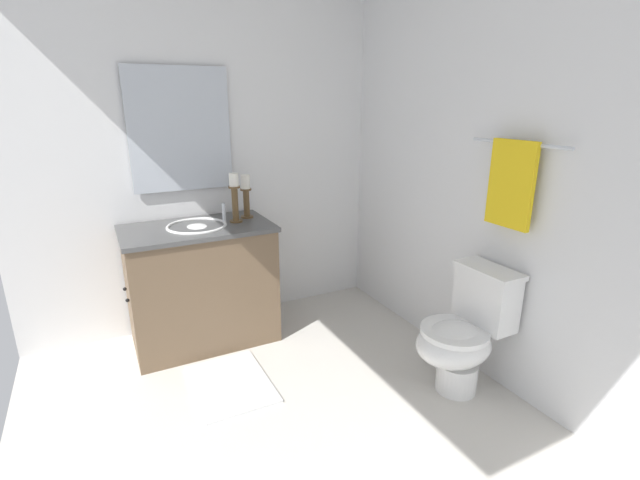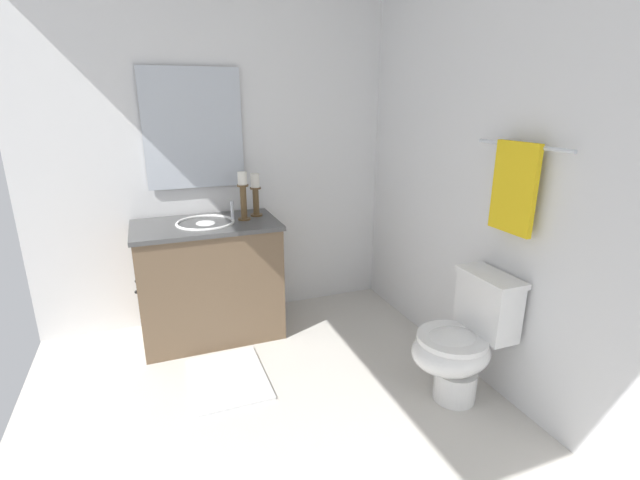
# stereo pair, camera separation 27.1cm
# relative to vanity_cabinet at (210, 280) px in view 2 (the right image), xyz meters

# --- Properties ---
(floor) EXTENTS (3.05, 2.67, 0.02)m
(floor) POSITION_rel_vanity_cabinet_xyz_m (1.20, 0.15, -0.44)
(floor) COLOR beige
(floor) RESTS_ON ground
(wall_back) EXTENTS (3.05, 0.04, 2.45)m
(wall_back) POSITION_rel_vanity_cabinet_xyz_m (1.20, 1.49, 0.80)
(wall_back) COLOR white
(wall_back) RESTS_ON ground
(wall_left) EXTENTS (0.04, 2.67, 2.45)m
(wall_left) POSITION_rel_vanity_cabinet_xyz_m (-0.33, 0.15, 0.80)
(wall_left) COLOR white
(wall_left) RESTS_ON ground
(vanity_cabinet) EXTENTS (0.58, 0.99, 0.85)m
(vanity_cabinet) POSITION_rel_vanity_cabinet_xyz_m (0.00, 0.00, 0.00)
(vanity_cabinet) COLOR brown
(vanity_cabinet) RESTS_ON ground
(sink_basin) EXTENTS (0.40, 0.40, 0.24)m
(sink_basin) POSITION_rel_vanity_cabinet_xyz_m (0.00, 0.00, 0.38)
(sink_basin) COLOR white
(sink_basin) RESTS_ON vanity_cabinet
(mirror) EXTENTS (0.02, 0.68, 0.83)m
(mirror) POSITION_rel_vanity_cabinet_xyz_m (-0.28, 0.00, 1.04)
(mirror) COLOR silver
(candle_holder_tall) EXTENTS (0.09, 0.09, 0.31)m
(candle_holder_tall) POSITION_rel_vanity_cabinet_xyz_m (-0.08, 0.38, 0.59)
(candle_holder_tall) COLOR brown
(candle_holder_tall) RESTS_ON vanity_cabinet
(candle_holder_short) EXTENTS (0.09, 0.09, 0.34)m
(candle_holder_short) POSITION_rel_vanity_cabinet_xyz_m (0.00, 0.27, 0.60)
(candle_holder_short) COLOR brown
(candle_holder_short) RESTS_ON vanity_cabinet
(toilet) EXTENTS (0.39, 0.54, 0.75)m
(toilet) POSITION_rel_vanity_cabinet_xyz_m (1.28, 1.21, -0.06)
(toilet) COLOR white
(toilet) RESTS_ON ground
(towel_bar) EXTENTS (0.62, 0.02, 0.02)m
(towel_bar) POSITION_rel_vanity_cabinet_xyz_m (1.31, 1.43, 1.02)
(towel_bar) COLOR silver
(towel_near_vanity) EXTENTS (0.28, 0.03, 0.47)m
(towel_near_vanity) POSITION_rel_vanity_cabinet_xyz_m (1.31, 1.41, 0.80)
(towel_near_vanity) COLOR yellow
(towel_near_vanity) RESTS_ON towel_bar
(bath_mat) EXTENTS (0.60, 0.44, 0.02)m
(bath_mat) POSITION_rel_vanity_cabinet_xyz_m (0.62, 0.00, -0.42)
(bath_mat) COLOR silver
(bath_mat) RESTS_ON ground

